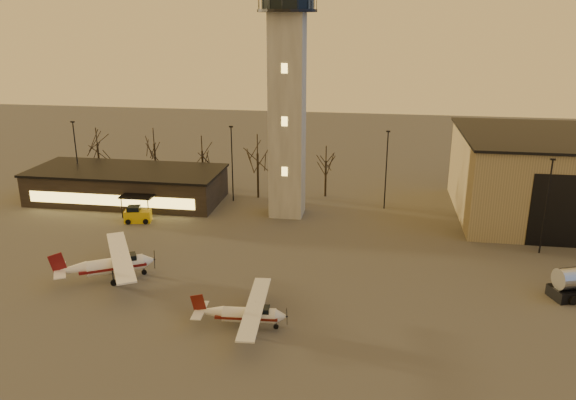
{
  "coord_description": "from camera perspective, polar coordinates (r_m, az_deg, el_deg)",
  "views": [
    {
      "loc": [
        10.64,
        -35.54,
        23.37
      ],
      "look_at": [
        2.83,
        13.0,
        7.39
      ],
      "focal_mm": 35.0,
      "sensor_mm": 36.0,
      "label": 1
    }
  ],
  "objects": [
    {
      "name": "cessna_front",
      "position": [
        45.18,
        -3.8,
        -11.79
      ],
      "size": [
        8.04,
        10.15,
        2.79
      ],
      "rotation": [
        0.0,
        0.0,
        0.07
      ],
      "color": "silver",
      "rests_on": "ground"
    },
    {
      "name": "light_poles",
      "position": [
        69.66,
        0.46,
        3.06
      ],
      "size": [
        58.5,
        12.25,
        10.14
      ],
      "color": "black",
      "rests_on": "ground"
    },
    {
      "name": "service_cart",
      "position": [
        69.75,
        -15.05,
        -1.57
      ],
      "size": [
        3.38,
        2.53,
        1.95
      ],
      "rotation": [
        0.0,
        0.0,
        0.23
      ],
      "color": "gold",
      "rests_on": "ground"
    },
    {
      "name": "ground",
      "position": [
        43.84,
        -6.57,
        -14.34
      ],
      "size": [
        220.0,
        220.0,
        0.0
      ],
      "primitive_type": "plane",
      "color": "#4A4644",
      "rests_on": "ground"
    },
    {
      "name": "tree_row",
      "position": [
        80.47,
        -8.73,
        5.28
      ],
      "size": [
        37.2,
        9.2,
        8.8
      ],
      "color": "black",
      "rests_on": "ground"
    },
    {
      "name": "terminal",
      "position": [
        77.93,
        -16.01,
        1.49
      ],
      "size": [
        25.4,
        12.2,
        4.3
      ],
      "color": "black",
      "rests_on": "ground"
    },
    {
      "name": "cessna_rear",
      "position": [
        55.22,
        -16.99,
        -6.55
      ],
      "size": [
        9.78,
        11.45,
        3.4
      ],
      "rotation": [
        0.0,
        0.0,
        0.52
      ],
      "color": "white",
      "rests_on": "ground"
    },
    {
      "name": "control_tower",
      "position": [
        66.77,
        -0.08,
        11.95
      ],
      "size": [
        6.8,
        6.8,
        32.6
      ],
      "color": "gray",
      "rests_on": "ground"
    }
  ]
}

